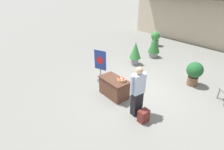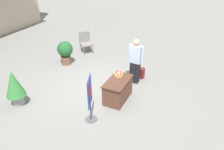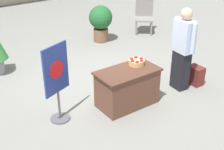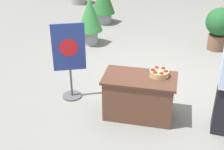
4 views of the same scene
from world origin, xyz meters
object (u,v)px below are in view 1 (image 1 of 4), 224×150
object	(u,v)px
backpack	(144,116)
potted_plant_far_left	(155,38)
poster_board	(100,65)
apple_basket	(121,80)
potted_plant_near_right	(154,45)
person_visitor	(138,91)
potted_plant_near_left	(135,52)
display_table	(114,87)
potted_plant_far_right	(194,72)

from	to	relation	value
backpack	potted_plant_far_left	bearing A→B (deg)	126.34
poster_board	potted_plant_far_left	xyz separation A→B (m)	(-1.84, 6.13, -0.26)
apple_basket	potted_plant_near_right	bearing A→B (deg)	114.66
person_visitor	potted_plant_near_left	world-z (taller)	person_visitor
display_table	potted_plant_far_left	bearing A→B (deg)	116.09
apple_basket	potted_plant_near_left	bearing A→B (deg)	125.48
potted_plant_far_right	potted_plant_far_left	bearing A→B (deg)	145.27
display_table	poster_board	world-z (taller)	poster_board
poster_board	potted_plant_far_right	distance (m)	4.05
apple_basket	poster_board	distance (m)	1.62
display_table	person_visitor	distance (m)	1.44
display_table	potted_plant_near_right	distance (m)	4.90
potted_plant_near_right	potted_plant_near_left	world-z (taller)	potted_plant_near_right
potted_plant_near_left	apple_basket	bearing A→B (deg)	-54.52
apple_basket	backpack	xyz separation A→B (m)	(1.44, -0.31, -0.59)
display_table	potted_plant_far_left	distance (m)	7.17
poster_board	potted_plant_far_right	size ratio (longest dim) A/B	1.37
backpack	potted_plant_near_left	distance (m)	4.63
person_visitor	potted_plant_near_left	distance (m)	4.25
potted_plant_far_right	potted_plant_near_left	xyz separation A→B (m)	(-3.18, -0.33, 0.10)
display_table	potted_plant_far_left	size ratio (longest dim) A/B	1.18
poster_board	potted_plant_far_left	bearing A→B (deg)	174.92
person_visitor	potted_plant_near_right	xyz separation A→B (m)	(-3.08, 4.68, -0.18)
potted_plant_near_left	potted_plant_far_left	xyz separation A→B (m)	(-1.47, 3.56, -0.18)
potted_plant_near_right	potted_plant_far_left	bearing A→B (deg)	126.81
backpack	potted_plant_far_right	xyz separation A→B (m)	(-0.23, 3.42, 0.42)
backpack	potted_plant_far_right	distance (m)	3.45
potted_plant_far_right	potted_plant_far_left	size ratio (longest dim) A/B	1.04
apple_basket	poster_board	size ratio (longest dim) A/B	0.21
backpack	apple_basket	bearing A→B (deg)	167.68
display_table	person_visitor	size ratio (longest dim) A/B	0.69
display_table	person_visitor	bearing A→B (deg)	-5.25
poster_board	potted_plant_near_right	bearing A→B (deg)	164.07
apple_basket	person_visitor	size ratio (longest dim) A/B	0.18
display_table	poster_board	distance (m)	1.41
person_visitor	apple_basket	bearing A→B (deg)	-7.16
display_table	potted_plant_far_right	distance (m)	3.55
potted_plant_far_right	potted_plant_near_left	world-z (taller)	potted_plant_near_left
apple_basket	potted_plant_far_left	size ratio (longest dim) A/B	0.31
display_table	potted_plant_near_left	world-z (taller)	potted_plant_near_left
backpack	potted_plant_far_right	bearing A→B (deg)	93.83
poster_board	potted_plant_near_right	size ratio (longest dim) A/B	1.11
potted_plant_near_left	potted_plant_far_left	bearing A→B (deg)	112.50
potted_plant_near_right	apple_basket	bearing A→B (deg)	-65.34
apple_basket	poster_board	world-z (taller)	poster_board
potted_plant_far_left	poster_board	bearing A→B (deg)	-73.33
display_table	potted_plant_near_right	world-z (taller)	potted_plant_near_right
person_visitor	potted_plant_far_left	xyz separation A→B (m)	(-4.48, 6.56, -0.36)
potted_plant_far_left	potted_plant_near_left	bearing A→B (deg)	-67.50
potted_plant_far_right	potted_plant_far_left	world-z (taller)	potted_plant_far_right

